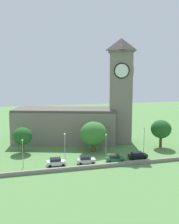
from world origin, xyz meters
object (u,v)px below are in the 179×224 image
at_px(car_green, 115,158).
at_px(streetlamp_west_mid, 65,143).
at_px(car_white, 56,162).
at_px(tree_churchyard, 94,134).
at_px(tree_by_tower, 161,129).
at_px(streetlamp_west_end, 23,149).
at_px(church, 79,116).
at_px(car_silver, 86,160).
at_px(tree_riverside_east, 22,136).
at_px(streetlamp_east_mid, 144,138).
at_px(car_black, 138,155).
at_px(streetlamp_central, 106,142).

height_order(car_green, streetlamp_west_mid, streetlamp_west_mid).
xyz_separation_m(car_white, tree_churchyard, (11.32, 8.47, 4.06)).
relative_size(car_white, tree_by_tower, 0.55).
bearing_deg(tree_churchyard, streetlamp_west_end, -157.79).
bearing_deg(church, car_silver, -98.62).
height_order(car_green, tree_by_tower, tree_by_tower).
xyz_separation_m(streetlamp_west_mid, tree_riverside_east, (-9.57, 11.12, -0.31)).
bearing_deg(streetlamp_west_mid, streetlamp_east_mid, -1.27).
distance_m(car_black, tree_riverside_east, 30.52).
relative_size(car_white, car_black, 0.93).
distance_m(church, streetlamp_central, 18.82).
bearing_deg(tree_riverside_east, car_white, -60.14).
distance_m(car_green, streetlamp_west_mid, 12.54).
bearing_deg(car_silver, car_white, 176.58).
relative_size(streetlamp_west_end, streetlamp_east_mid, 0.86).
distance_m(streetlamp_central, tree_by_tower, 19.11).
height_order(car_black, streetlamp_west_mid, streetlamp_west_mid).
bearing_deg(streetlamp_east_mid, car_silver, -174.67).
relative_size(church, tree_churchyard, 4.56).
bearing_deg(car_green, streetlamp_central, 112.09).
bearing_deg(tree_churchyard, car_silver, -116.19).
xyz_separation_m(car_silver, streetlamp_east_mid, (15.54, 1.45, 4.07)).
bearing_deg(streetlamp_east_mid, church, 122.44).
distance_m(streetlamp_west_end, streetlamp_west_mid, 9.67).
xyz_separation_m(streetlamp_west_mid, streetlamp_central, (10.45, 0.78, -0.54)).
xyz_separation_m(car_white, streetlamp_central, (12.79, 2.26, 3.33)).
relative_size(car_white, streetlamp_west_mid, 0.61).
distance_m(car_green, streetlamp_east_mid, 9.62).
height_order(church, streetlamp_central, church).
bearing_deg(church, tree_churchyard, -84.32).
bearing_deg(streetlamp_central, car_black, -16.48).
bearing_deg(car_silver, streetlamp_central, 24.62).
height_order(streetlamp_central, tree_by_tower, tree_by_tower).
relative_size(car_silver, streetlamp_west_mid, 0.61).
height_order(car_green, streetlamp_central, streetlamp_central).
height_order(streetlamp_west_mid, tree_churchyard, tree_churchyard).
bearing_deg(church, streetlamp_west_mid, -112.23).
bearing_deg(tree_by_tower, car_white, -166.03).
height_order(church, tree_by_tower, church).
distance_m(streetlamp_east_mid, tree_churchyard, 13.42).
distance_m(car_silver, streetlamp_west_end, 14.71).
xyz_separation_m(streetlamp_west_mid, tree_churchyard, (8.97, 6.99, 0.20)).
distance_m(streetlamp_west_mid, tree_by_tower, 29.40).
xyz_separation_m(car_green, streetlamp_west_end, (-21.32, 1.65, 3.55)).
bearing_deg(streetlamp_east_mid, tree_churchyard, 146.37).
relative_size(church, streetlamp_west_end, 5.79).
height_order(streetlamp_west_end, tree_churchyard, tree_churchyard).
relative_size(car_green, streetlamp_west_mid, 0.63).
relative_size(car_silver, streetlamp_west_end, 0.68).
distance_m(streetlamp_central, tree_churchyard, 6.42).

